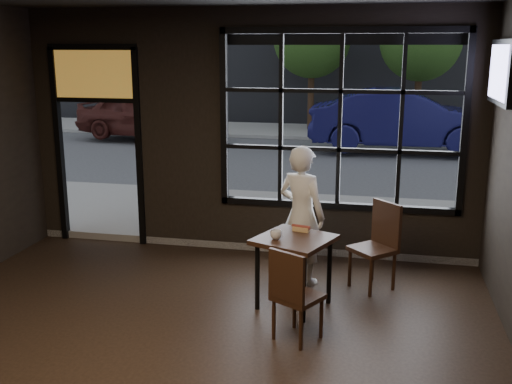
% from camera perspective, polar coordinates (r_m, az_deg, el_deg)
% --- Properties ---
extents(window_frame, '(3.06, 0.12, 2.28)m').
position_cam_1_polar(window_frame, '(7.62, 7.99, 6.73)').
color(window_frame, black).
rests_on(window_frame, ground).
extents(stained_transom, '(1.20, 0.06, 0.70)m').
position_cam_1_polar(stained_transom, '(8.47, -15.16, 10.82)').
color(stained_transom, orange).
rests_on(stained_transom, ground).
extents(street_asphalt, '(60.00, 41.00, 0.04)m').
position_cam_1_polar(street_asphalt, '(28.23, 8.49, 8.02)').
color(street_asphalt, '#545456').
rests_on(street_asphalt, ground).
extents(cafe_table, '(0.93, 0.93, 0.77)m').
position_cam_1_polar(cafe_table, '(6.40, 3.62, -7.60)').
color(cafe_table, black).
rests_on(cafe_table, floor).
extents(chair_near, '(0.54, 0.54, 0.91)m').
position_cam_1_polar(chair_near, '(5.69, 4.02, -9.64)').
color(chair_near, black).
rests_on(chair_near, floor).
extents(chair_window, '(0.61, 0.61, 1.00)m').
position_cam_1_polar(chair_window, '(6.93, 11.05, -5.14)').
color(chair_window, black).
rests_on(chair_window, floor).
extents(man, '(0.70, 0.61, 1.63)m').
position_cam_1_polar(man, '(6.93, 4.36, -2.20)').
color(man, silver).
rests_on(man, floor).
extents(hotdog, '(0.21, 0.13, 0.06)m').
position_cam_1_polar(hotdog, '(6.47, 4.31, -3.50)').
color(hotdog, tan).
rests_on(hotdog, cafe_table).
extents(cup, '(0.14, 0.14, 0.10)m').
position_cam_1_polar(cup, '(6.19, 1.92, -4.08)').
color(cup, silver).
rests_on(cup, cafe_table).
extents(tv, '(0.13, 1.14, 0.67)m').
position_cam_1_polar(tv, '(6.87, 22.46, 10.50)').
color(tv, black).
rests_on(tv, wall_right).
extents(navy_car, '(4.78, 1.81, 1.56)m').
position_cam_1_polar(navy_car, '(15.87, 13.80, 6.70)').
color(navy_car, '#111140').
rests_on(navy_car, street_asphalt).
extents(maroon_car, '(4.25, 2.16, 1.39)m').
position_cam_1_polar(maroon_car, '(17.80, -10.39, 7.31)').
color(maroon_car, '#3F1713').
rests_on(maroon_car, street_asphalt).
extents(tree_left, '(2.42, 2.42, 4.13)m').
position_cam_1_polar(tree_left, '(19.41, 5.36, 14.25)').
color(tree_left, '#332114').
rests_on(tree_left, street_asphalt).
extents(tree_right, '(2.39, 2.39, 4.07)m').
position_cam_1_polar(tree_right, '(18.64, 15.44, 13.73)').
color(tree_right, '#332114').
rests_on(tree_right, street_asphalt).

